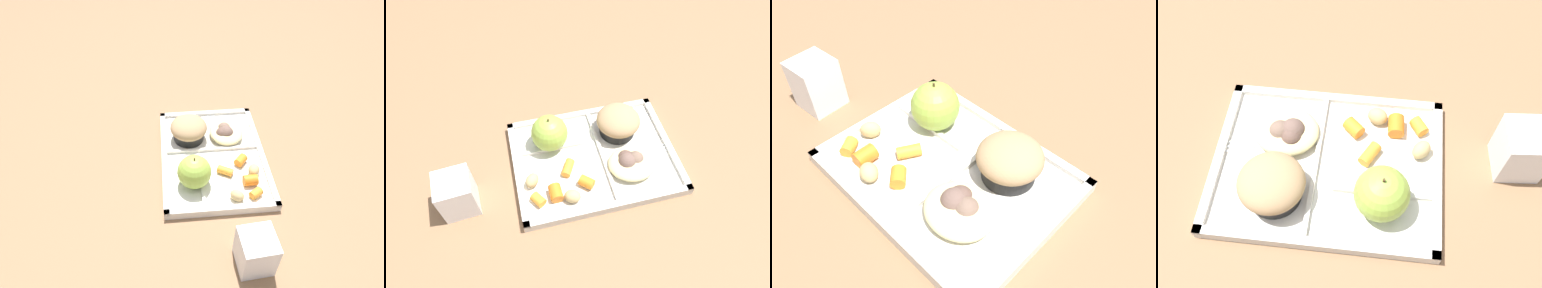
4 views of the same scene
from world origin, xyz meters
The scene contains 16 objects.
ground centered at (0.00, 0.00, 0.00)m, with size 6.00×6.00×0.00m, color #846042.
lunch_tray centered at (0.00, 0.00, 0.01)m, with size 0.35×0.26×0.02m.
green_apple centered at (-0.09, 0.06, 0.05)m, with size 0.08×0.08×0.09m.
bran_muffin centered at (0.07, 0.06, 0.05)m, with size 0.10×0.10×0.06m.
carrot_slice_tilted centered at (-0.06, -0.02, 0.02)m, with size 0.02×0.02×0.04m, color orange.
carrot_slice_center centered at (-0.14, -0.08, 0.02)m, with size 0.02×0.02×0.03m, color orange.
carrot_slice_edge centered at (-0.10, -0.07, 0.03)m, with size 0.03×0.03×0.03m, color orange.
carrot_slice_diagonal centered at (-0.03, -0.06, 0.02)m, with size 0.02×0.02×0.03m, color orange.
potato_chunk_wedge centered at (-0.14, -0.04, 0.03)m, with size 0.03×0.02×0.03m, color tan.
potato_chunk_browned centered at (-0.07, -0.09, 0.03)m, with size 0.03×0.03×0.03m, color tan.
egg_noodle_pile centered at (0.07, -0.04, 0.03)m, with size 0.10×0.09×0.03m, color beige.
meatball_center centered at (0.08, -0.04, 0.03)m, with size 0.04×0.04×0.04m, color #755B4C.
meatball_side centered at (0.06, -0.04, 0.03)m, with size 0.04×0.04×0.04m, color brown.
meatball_front centered at (0.06, -0.03, 0.03)m, with size 0.04×0.04×0.04m, color brown.
plastic_fork centered at (0.10, -0.03, 0.01)m, with size 0.15×0.04×0.00m.
milk_carton centered at (-0.29, -0.04, 0.04)m, with size 0.07×0.07×0.09m, color white.
Camera 4 is at (-0.07, 0.30, 0.61)m, focal length 40.72 mm.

